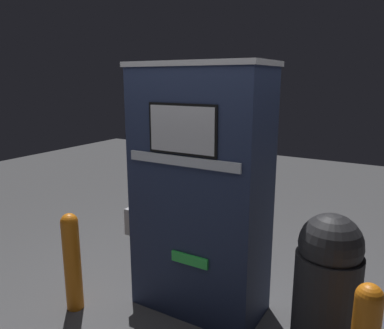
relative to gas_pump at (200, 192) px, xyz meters
name	(u,v)px	position (x,y,z in m)	size (l,w,h in m)	color
ground_plane	(184,321)	(0.00, -0.27, -1.03)	(14.00, 14.00, 0.00)	#4C4C4F
gas_pump	(200,192)	(0.00, 0.00, 0.00)	(1.17, 0.58, 2.05)	#232D4C
safety_bollard	(72,259)	(-0.90, -0.58, -0.58)	(0.14, 0.14, 0.86)	orange
trash_bin	(327,289)	(1.06, -0.13, -0.48)	(0.44, 0.44, 1.08)	#232326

